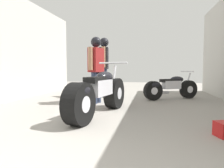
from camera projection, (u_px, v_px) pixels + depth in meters
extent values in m
plane|color=gray|center=(113.00, 108.00, 4.58)|extent=(17.91, 17.91, 0.00)
cylinder|color=black|center=(114.00, 93.00, 4.52)|extent=(0.37, 0.70, 0.66)
cylinder|color=silver|center=(114.00, 93.00, 4.52)|extent=(0.30, 0.30, 0.25)
cylinder|color=black|center=(79.00, 104.00, 3.12)|extent=(0.37, 0.70, 0.66)
cylinder|color=silver|center=(79.00, 104.00, 3.12)|extent=(0.30, 0.30, 0.25)
cube|color=silver|center=(100.00, 88.00, 3.81)|extent=(0.37, 0.70, 0.29)
ellipsoid|color=black|center=(105.00, 77.00, 4.00)|extent=(0.37, 0.58, 0.23)
cube|color=black|center=(95.00, 80.00, 3.62)|extent=(0.32, 0.53, 0.10)
ellipsoid|color=black|center=(81.00, 90.00, 3.16)|extent=(0.35, 0.50, 0.25)
cylinder|color=silver|center=(114.00, 79.00, 4.45)|extent=(0.10, 0.27, 0.60)
cylinder|color=silver|center=(113.00, 63.00, 4.39)|extent=(0.64, 0.16, 0.04)
cylinder|color=silver|center=(85.00, 105.00, 3.59)|extent=(0.20, 0.58, 0.09)
cylinder|color=black|center=(188.00, 89.00, 6.07)|extent=(0.54, 0.40, 0.53)
cylinder|color=silver|center=(188.00, 89.00, 6.07)|extent=(0.26, 0.24, 0.20)
cylinder|color=black|center=(153.00, 91.00, 5.66)|extent=(0.54, 0.40, 0.53)
cylinder|color=silver|center=(153.00, 91.00, 5.66)|extent=(0.26, 0.24, 0.20)
cube|color=silver|center=(171.00, 85.00, 5.85)|extent=(0.56, 0.44, 0.23)
ellipsoid|color=black|center=(177.00, 79.00, 5.90)|extent=(0.48, 0.40, 0.18)
cube|color=black|center=(167.00, 81.00, 5.79)|extent=(0.44, 0.36, 0.08)
ellipsoid|color=black|center=(154.00, 85.00, 5.66)|extent=(0.42, 0.37, 0.20)
cylinder|color=silver|center=(188.00, 81.00, 6.04)|extent=(0.20, 0.14, 0.48)
cylinder|color=silver|center=(187.00, 71.00, 6.01)|extent=(0.28, 0.46, 0.03)
cylinder|color=silver|center=(162.00, 93.00, 5.90)|extent=(0.43, 0.29, 0.07)
cylinder|color=#384766|center=(104.00, 83.00, 6.51)|extent=(0.19, 0.19, 0.86)
cylinder|color=#384766|center=(104.00, 83.00, 6.29)|extent=(0.19, 0.19, 0.86)
cube|color=#2D2D33|center=(104.00, 58.00, 6.34)|extent=(0.32, 0.51, 0.66)
cylinder|color=#9E7051|center=(105.00, 58.00, 6.64)|extent=(0.13, 0.13, 0.61)
cylinder|color=#9E7051|center=(103.00, 57.00, 6.05)|extent=(0.13, 0.13, 0.61)
sphere|color=black|center=(104.00, 43.00, 6.31)|extent=(0.24, 0.24, 0.24)
sphere|color=black|center=(104.00, 42.00, 6.31)|extent=(0.28, 0.28, 0.28)
cylinder|color=#2D3851|center=(98.00, 87.00, 5.29)|extent=(0.18, 0.18, 0.79)
cylinder|color=#2D3851|center=(94.00, 88.00, 5.11)|extent=(0.18, 0.18, 0.79)
cube|color=maroon|center=(96.00, 60.00, 5.15)|extent=(0.34, 0.48, 0.60)
cylinder|color=#9E7051|center=(101.00, 60.00, 5.39)|extent=(0.13, 0.13, 0.55)
cylinder|color=#9E7051|center=(90.00, 59.00, 4.90)|extent=(0.13, 0.13, 0.55)
sphere|color=black|center=(96.00, 43.00, 5.12)|extent=(0.22, 0.22, 0.22)
sphere|color=black|center=(96.00, 42.00, 5.11)|extent=(0.26, 0.26, 0.26)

